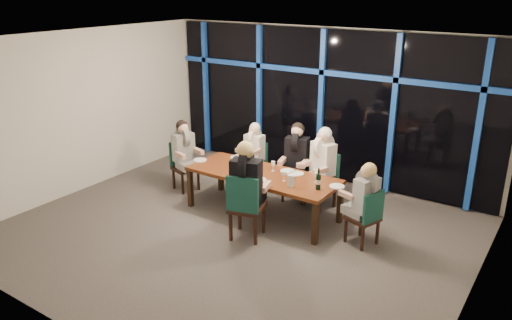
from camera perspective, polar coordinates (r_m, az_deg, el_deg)
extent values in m
plane|color=#59534F|center=(8.10, -2.39, -8.21)|extent=(7.00, 7.00, 0.00)
cube|color=silver|center=(10.00, 7.73, 6.29)|extent=(7.00, 0.04, 3.00)
cube|color=silver|center=(5.57, -21.25, -6.02)|extent=(7.00, 0.04, 3.00)
cube|color=silver|center=(9.93, -19.13, 5.28)|extent=(0.04, 6.00, 3.00)
cube|color=silver|center=(6.24, 24.40, -3.69)|extent=(0.04, 6.00, 3.00)
cube|color=white|center=(7.20, -2.74, 13.39)|extent=(7.00, 6.00, 0.04)
cube|color=black|center=(9.95, 7.58, 6.22)|extent=(6.86, 0.04, 2.94)
cube|color=#14419F|center=(11.46, -5.72, 8.08)|extent=(0.10, 0.10, 2.94)
cube|color=#14419F|center=(10.61, 0.40, 7.24)|extent=(0.10, 0.10, 2.94)
cube|color=#14419F|center=(9.90, 7.45, 6.17)|extent=(0.10, 0.10, 2.94)
cube|color=#14419F|center=(9.37, 15.40, 4.85)|extent=(0.10, 0.10, 2.94)
cube|color=#14419F|center=(9.04, 24.08, 3.29)|extent=(0.10, 0.10, 2.94)
cube|color=#14419F|center=(9.77, 7.62, 9.93)|extent=(6.86, 0.10, 0.10)
cube|color=#FF2D14|center=(9.68, 14.49, 9.34)|extent=(0.60, 0.05, 0.35)
cube|color=brown|center=(8.40, 0.76, -1.74)|extent=(2.60, 1.00, 0.06)
cube|color=black|center=(8.92, -7.51, -3.20)|extent=(0.08, 0.08, 0.69)
cube|color=black|center=(7.64, 6.79, -7.25)|extent=(0.08, 0.08, 0.69)
cube|color=black|center=(9.54, -4.04, -1.51)|extent=(0.08, 0.08, 0.69)
cube|color=black|center=(8.36, 9.58, -4.92)|extent=(0.08, 0.08, 0.69)
cube|color=black|center=(9.69, -0.28, -0.76)|extent=(0.41, 0.41, 0.05)
cube|color=#184E41|center=(9.75, 0.29, 0.88)|extent=(0.40, 0.05, 0.45)
cube|color=black|center=(9.72, -1.60, -2.04)|extent=(0.04, 0.04, 0.38)
cube|color=black|center=(9.56, 0.00, -2.43)|extent=(0.04, 0.04, 0.38)
cube|color=black|center=(9.97, -0.55, -1.47)|extent=(0.04, 0.04, 0.38)
cube|color=black|center=(9.81, 1.02, -1.84)|extent=(0.04, 0.04, 0.38)
cube|color=black|center=(9.11, 4.55, -1.83)|extent=(0.55, 0.55, 0.06)
cube|color=#184E41|center=(9.19, 4.94, 0.20)|extent=(0.46, 0.16, 0.51)
cube|color=black|center=(9.08, 3.09, -3.52)|extent=(0.05, 0.05, 0.43)
cube|color=black|center=(8.99, 5.33, -3.82)|extent=(0.05, 0.05, 0.43)
cube|color=black|center=(9.40, 3.74, -2.69)|extent=(0.05, 0.05, 0.43)
cube|color=black|center=(9.32, 5.90, -2.97)|extent=(0.05, 0.05, 0.43)
cube|color=black|center=(8.85, 7.36, -2.55)|extent=(0.59, 0.59, 0.06)
cube|color=#184E41|center=(8.89, 8.39, -0.59)|extent=(0.45, 0.20, 0.51)
cube|color=black|center=(8.95, 5.62, -3.93)|extent=(0.05, 0.05, 0.43)
cube|color=black|center=(8.71, 7.25, -4.70)|extent=(0.05, 0.05, 0.43)
cube|color=black|center=(9.19, 7.33, -3.36)|extent=(0.05, 0.05, 0.43)
cube|color=black|center=(8.95, 8.97, -4.09)|extent=(0.05, 0.05, 0.43)
cube|color=black|center=(9.62, -8.07, -0.93)|extent=(0.55, 0.55, 0.06)
cube|color=#184E41|center=(9.69, -8.70, 0.83)|extent=(0.19, 0.42, 0.48)
cube|color=black|center=(9.48, -8.40, -2.75)|extent=(0.05, 0.05, 0.40)
cube|color=black|center=(9.64, -6.60, -2.29)|extent=(0.05, 0.05, 0.40)
cube|color=black|center=(9.77, -9.38, -2.13)|extent=(0.05, 0.05, 0.40)
cube|color=black|center=(9.92, -7.62, -1.69)|extent=(0.05, 0.05, 0.40)
cube|color=black|center=(7.75, 12.08, -6.54)|extent=(0.53, 0.53, 0.06)
cube|color=#184E41|center=(7.54, 13.28, -5.30)|extent=(0.18, 0.41, 0.47)
cube|color=black|center=(8.06, 11.87, -7.23)|extent=(0.05, 0.05, 0.39)
cube|color=black|center=(7.84, 10.22, -7.94)|extent=(0.05, 0.05, 0.39)
cube|color=black|center=(7.87, 13.70, -8.06)|extent=(0.05, 0.05, 0.39)
cube|color=black|center=(7.64, 12.07, -8.83)|extent=(0.05, 0.05, 0.39)
cube|color=black|center=(7.73, -1.00, -5.45)|extent=(0.62, 0.62, 0.07)
cube|color=#184E41|center=(7.42, -1.59, -4.03)|extent=(0.50, 0.19, 0.56)
cube|color=black|center=(7.96, 0.87, -6.81)|extent=(0.06, 0.06, 0.47)
cube|color=black|center=(8.08, -1.87, -6.40)|extent=(0.06, 0.06, 0.47)
cube|color=black|center=(7.62, -0.06, -8.09)|extent=(0.06, 0.06, 0.47)
cube|color=black|center=(7.75, -2.91, -7.64)|extent=(0.06, 0.06, 0.47)
cube|color=white|center=(9.57, -0.64, -0.44)|extent=(0.33, 0.38, 0.13)
cube|color=white|center=(9.59, -0.17, 1.46)|extent=(0.36, 0.22, 0.50)
cylinder|color=white|center=(9.53, -0.17, 2.59)|extent=(0.10, 0.38, 0.38)
sphere|color=tan|center=(9.47, -0.23, 3.49)|extent=(0.19, 0.19, 0.19)
sphere|color=silver|center=(9.49, -0.11, 3.70)|extent=(0.21, 0.21, 0.21)
cube|color=tan|center=(9.51, -1.78, 1.29)|extent=(0.08, 0.27, 0.07)
cube|color=tan|center=(9.33, 0.03, 0.91)|extent=(0.08, 0.27, 0.07)
cube|color=black|center=(8.96, 4.36, -1.50)|extent=(0.46, 0.50, 0.14)
cube|color=black|center=(8.99, 4.70, 0.85)|extent=(0.45, 0.34, 0.57)
cylinder|color=black|center=(8.92, 4.74, 2.20)|extent=(0.20, 0.44, 0.43)
sphere|color=tan|center=(8.85, 4.74, 3.29)|extent=(0.21, 0.21, 0.21)
sphere|color=black|center=(8.88, 4.81, 3.55)|extent=(0.23, 0.23, 0.23)
cube|color=tan|center=(8.86, 3.00, -0.12)|extent=(0.15, 0.32, 0.08)
cube|color=tan|center=(8.76, 5.54, -0.42)|extent=(0.15, 0.32, 0.08)
cube|color=white|center=(8.73, 6.81, -2.12)|extent=(0.49, 0.53, 0.14)
cube|color=white|center=(8.72, 7.68, 0.19)|extent=(0.47, 0.37, 0.57)
cylinder|color=white|center=(8.65, 7.75, 1.60)|extent=(0.24, 0.44, 0.43)
sphere|color=tan|center=(8.58, 7.70, 2.74)|extent=(0.22, 0.22, 0.22)
sphere|color=silver|center=(8.60, 7.91, 2.99)|extent=(0.24, 0.24, 0.24)
cube|color=tan|center=(8.74, 5.55, -0.46)|extent=(0.18, 0.32, 0.08)
cube|color=tan|center=(8.46, 7.42, -1.22)|extent=(0.18, 0.32, 0.08)
cube|color=black|center=(9.49, -7.75, -0.59)|extent=(0.49, 0.46, 0.13)
cube|color=black|center=(9.51, -8.30, 1.46)|extent=(0.34, 0.44, 0.54)
cylinder|color=black|center=(9.45, -8.36, 2.68)|extent=(0.41, 0.22, 0.40)
sphere|color=tan|center=(9.38, -8.35, 3.67)|extent=(0.20, 0.20, 0.20)
sphere|color=black|center=(9.41, -8.48, 3.88)|extent=(0.22, 0.22, 0.22)
cube|color=tan|center=(9.25, -8.62, 0.54)|extent=(0.30, 0.17, 0.08)
cube|color=tan|center=(9.43, -6.58, 1.01)|extent=(0.30, 0.17, 0.08)
cube|color=black|center=(7.78, 11.51, -5.64)|extent=(0.48, 0.45, 0.13)
cube|color=black|center=(7.56, 12.51, -3.91)|extent=(0.33, 0.43, 0.52)
cylinder|color=black|center=(7.49, 12.62, -2.47)|extent=(0.40, 0.22, 0.39)
sphere|color=tan|center=(7.44, 12.61, -1.23)|extent=(0.20, 0.20, 0.20)
sphere|color=tan|center=(7.40, 12.84, -1.11)|extent=(0.21, 0.21, 0.21)
cube|color=tan|center=(7.84, 12.15, -3.28)|extent=(0.29, 0.16, 0.07)
cube|color=tan|center=(7.58, 10.29, -3.96)|extent=(0.29, 0.16, 0.07)
cube|color=black|center=(7.80, -0.68, -4.30)|extent=(0.51, 0.56, 0.16)
cube|color=black|center=(7.50, -1.14, -2.25)|extent=(0.50, 0.38, 0.63)
cylinder|color=black|center=(7.41, -1.15, -0.49)|extent=(0.23, 0.48, 0.47)
sphere|color=tan|center=(7.37, -1.10, 1.04)|extent=(0.24, 0.24, 0.24)
sphere|color=tan|center=(7.32, -1.22, 1.18)|extent=(0.26, 0.26, 0.26)
cube|color=tan|center=(7.74, 1.10, -3.05)|extent=(0.18, 0.35, 0.09)
cube|color=tan|center=(7.88, -2.01, -2.65)|extent=(0.18, 0.35, 0.09)
cylinder|color=white|center=(9.13, -2.21, 0.29)|extent=(0.24, 0.24, 0.01)
cylinder|color=white|center=(8.49, 3.60, -1.25)|extent=(0.24, 0.24, 0.01)
cylinder|color=white|center=(8.39, 4.69, -1.56)|extent=(0.24, 0.24, 0.01)
cylinder|color=white|center=(9.04, -6.36, -0.02)|extent=(0.24, 0.24, 0.01)
cylinder|color=white|center=(7.95, 9.19, -2.97)|extent=(0.24, 0.24, 0.01)
cylinder|color=white|center=(8.12, 0.30, -2.23)|extent=(0.24, 0.24, 0.01)
cylinder|color=black|center=(7.77, 7.13, -2.48)|extent=(0.08, 0.08, 0.25)
cylinder|color=black|center=(7.70, 7.18, -1.27)|extent=(0.03, 0.03, 0.10)
cylinder|color=silver|center=(7.77, 7.13, -2.48)|extent=(0.08, 0.08, 0.07)
cylinder|color=silver|center=(7.85, 4.00, -2.37)|extent=(0.11, 0.11, 0.19)
cylinder|color=silver|center=(7.82, 4.38, -2.33)|extent=(0.02, 0.02, 0.13)
cylinder|color=#FFA84C|center=(8.26, -1.47, -1.79)|extent=(0.05, 0.05, 0.03)
cylinder|color=silver|center=(8.44, -1.41, -1.40)|extent=(0.06, 0.06, 0.01)
cylinder|color=silver|center=(8.42, -1.41, -1.10)|extent=(0.01, 0.01, 0.09)
cylinder|color=silver|center=(8.40, -1.42, -0.62)|extent=(0.06, 0.06, 0.06)
cylinder|color=silver|center=(8.50, 1.95, -1.24)|extent=(0.06, 0.06, 0.01)
cylinder|color=silver|center=(8.48, 1.96, -0.91)|extent=(0.01, 0.01, 0.10)
cylinder|color=silver|center=(8.45, 1.96, -0.38)|extent=(0.07, 0.07, 0.07)
cylinder|color=silver|center=(8.09, 3.20, -2.39)|extent=(0.06, 0.06, 0.01)
cylinder|color=silver|center=(8.07, 3.20, -2.07)|extent=(0.01, 0.01, 0.09)
cylinder|color=silver|center=(8.04, 3.21, -1.55)|extent=(0.06, 0.06, 0.06)
cylinder|color=silver|center=(8.88, -2.16, -0.30)|extent=(0.06, 0.06, 0.01)
cylinder|color=silver|center=(8.87, -2.16, -0.02)|extent=(0.01, 0.01, 0.09)
cylinder|color=silver|center=(8.84, -2.17, 0.44)|extent=(0.06, 0.06, 0.06)
cylinder|color=silver|center=(8.09, 6.88, -2.51)|extent=(0.06, 0.06, 0.01)
cylinder|color=silver|center=(8.07, 6.89, -2.18)|extent=(0.01, 0.01, 0.09)
cylinder|color=silver|center=(8.04, 6.92, -1.64)|extent=(0.06, 0.06, 0.07)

